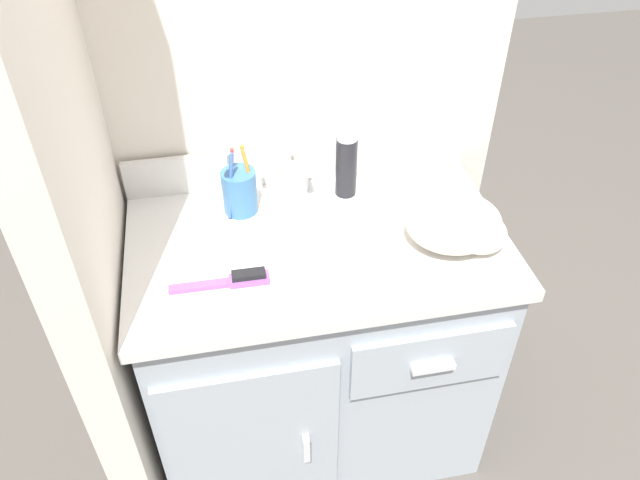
% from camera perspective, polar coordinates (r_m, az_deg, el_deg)
% --- Properties ---
extents(ground_plane, '(6.00, 6.00, 0.00)m').
position_cam_1_polar(ground_plane, '(2.00, -0.15, -16.64)').
color(ground_plane, '#4C4742').
extents(wall_back, '(1.05, 0.08, 2.20)m').
position_cam_1_polar(wall_back, '(1.51, -2.58, 17.90)').
color(wall_back, beige).
rests_on(wall_back, ground_plane).
extents(wall_left, '(0.08, 0.60, 2.20)m').
position_cam_1_polar(wall_left, '(1.25, -23.01, 9.58)').
color(wall_left, beige).
rests_on(wall_left, ground_plane).
extents(vanity, '(0.87, 0.53, 0.75)m').
position_cam_1_polar(vanity, '(1.68, -0.20, -9.39)').
color(vanity, '#9EA8B2').
rests_on(vanity, ground_plane).
extents(backsplash, '(0.87, 0.02, 0.10)m').
position_cam_1_polar(backsplash, '(1.59, -1.92, 7.11)').
color(backsplash, silver).
rests_on(backsplash, vanity).
extents(sink_faucet, '(0.09, 0.09, 0.14)m').
position_cam_1_polar(sink_faucet, '(1.53, -1.43, 5.48)').
color(sink_faucet, silver).
rests_on(sink_faucet, vanity).
extents(toothbrush_cup, '(0.09, 0.10, 0.19)m').
position_cam_1_polar(toothbrush_cup, '(1.49, -7.38, 4.56)').
color(toothbrush_cup, teal).
rests_on(toothbrush_cup, vanity).
extents(soap_dispenser, '(0.06, 0.06, 0.15)m').
position_cam_1_polar(soap_dispenser, '(1.53, -2.69, 6.01)').
color(soap_dispenser, beige).
rests_on(soap_dispenser, vanity).
extents(shaving_cream_can, '(0.05, 0.05, 0.18)m').
position_cam_1_polar(shaving_cream_can, '(1.52, 2.42, 7.03)').
color(shaving_cream_can, black).
rests_on(shaving_cream_can, vanity).
extents(hairbrush, '(0.21, 0.03, 0.03)m').
position_cam_1_polar(hairbrush, '(1.33, -7.88, -3.66)').
color(hairbrush, purple).
rests_on(hairbrush, vanity).
extents(hand_towel, '(0.22, 0.19, 0.10)m').
position_cam_1_polar(hand_towel, '(1.43, 12.59, 1.41)').
color(hand_towel, beige).
rests_on(hand_towel, vanity).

